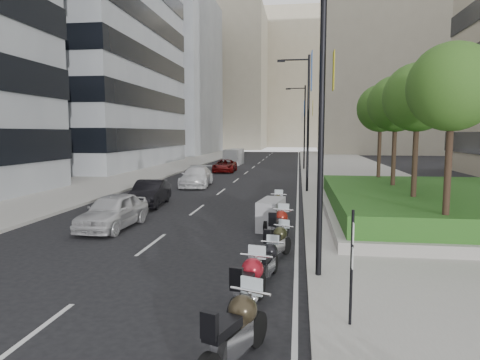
% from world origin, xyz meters
% --- Properties ---
extents(ground, '(160.00, 160.00, 0.00)m').
position_xyz_m(ground, '(0.00, 0.00, 0.00)').
color(ground, black).
rests_on(ground, ground).
extents(sidewalk_right, '(10.00, 100.00, 0.15)m').
position_xyz_m(sidewalk_right, '(9.00, 30.00, 0.07)').
color(sidewalk_right, '#9E9B93').
rests_on(sidewalk_right, ground).
extents(sidewalk_left, '(8.00, 100.00, 0.15)m').
position_xyz_m(sidewalk_left, '(-12.00, 30.00, 0.07)').
color(sidewalk_left, '#9E9B93').
rests_on(sidewalk_left, ground).
extents(lane_edge, '(0.12, 100.00, 0.01)m').
position_xyz_m(lane_edge, '(3.70, 30.00, 0.01)').
color(lane_edge, silver).
rests_on(lane_edge, ground).
extents(lane_centre, '(0.12, 100.00, 0.01)m').
position_xyz_m(lane_centre, '(-1.50, 30.00, 0.01)').
color(lane_centre, silver).
rests_on(lane_centre, ground).
extents(building_grey_far, '(22.00, 26.00, 30.00)m').
position_xyz_m(building_grey_far, '(-24.00, 70.00, 15.00)').
color(building_grey_far, gray).
rests_on(building_grey_far, ground).
extents(building_cream_right, '(28.00, 24.00, 36.00)m').
position_xyz_m(building_cream_right, '(22.00, 80.00, 18.00)').
color(building_cream_right, '#B7AD93').
rests_on(building_cream_right, ground).
extents(building_cream_left, '(26.00, 24.00, 34.00)m').
position_xyz_m(building_cream_left, '(-18.00, 100.00, 17.00)').
color(building_cream_left, '#B7AD93').
rests_on(building_cream_left, ground).
extents(building_cream_centre, '(30.00, 24.00, 38.00)m').
position_xyz_m(building_cream_centre, '(2.00, 120.00, 19.00)').
color(building_cream_centre, '#B7AD93').
rests_on(building_cream_centre, ground).
extents(planter, '(10.00, 14.00, 0.40)m').
position_xyz_m(planter, '(10.00, 10.00, 0.35)').
color(planter, '#9F9B94').
rests_on(planter, sidewalk_right).
extents(hedge, '(9.40, 13.40, 0.80)m').
position_xyz_m(hedge, '(10.00, 10.00, 0.95)').
color(hedge, '#164D1B').
rests_on(hedge, planter).
extents(tree_0, '(2.80, 2.80, 6.30)m').
position_xyz_m(tree_0, '(8.50, 4.00, 5.42)').
color(tree_0, '#332319').
rests_on(tree_0, planter).
extents(tree_1, '(2.80, 2.80, 6.30)m').
position_xyz_m(tree_1, '(8.50, 8.00, 5.42)').
color(tree_1, '#332319').
rests_on(tree_1, planter).
extents(tree_2, '(2.80, 2.80, 6.30)m').
position_xyz_m(tree_2, '(8.50, 12.00, 5.42)').
color(tree_2, '#332319').
rests_on(tree_2, planter).
extents(tree_3, '(2.80, 2.80, 6.30)m').
position_xyz_m(tree_3, '(8.50, 16.00, 5.42)').
color(tree_3, '#332319').
rests_on(tree_3, planter).
extents(lamp_post_0, '(2.34, 0.45, 9.00)m').
position_xyz_m(lamp_post_0, '(4.14, 1.00, 5.07)').
color(lamp_post_0, black).
rests_on(lamp_post_0, ground).
extents(lamp_post_1, '(2.34, 0.45, 9.00)m').
position_xyz_m(lamp_post_1, '(4.14, 18.00, 5.07)').
color(lamp_post_1, black).
rests_on(lamp_post_1, ground).
extents(lamp_post_2, '(2.34, 0.45, 9.00)m').
position_xyz_m(lamp_post_2, '(4.14, 36.00, 5.07)').
color(lamp_post_2, black).
rests_on(lamp_post_2, ground).
extents(parking_sign, '(0.06, 0.32, 2.50)m').
position_xyz_m(parking_sign, '(4.80, -2.00, 1.46)').
color(parking_sign, black).
rests_on(parking_sign, ground).
extents(motorcycle_0, '(1.08, 2.29, 1.20)m').
position_xyz_m(motorcycle_0, '(2.70, -3.63, 0.64)').
color(motorcycle_0, black).
rests_on(motorcycle_0, ground).
extents(motorcycle_1, '(0.82, 2.34, 1.18)m').
position_xyz_m(motorcycle_1, '(2.66, -1.35, 0.63)').
color(motorcycle_1, black).
rests_on(motorcycle_1, ground).
extents(motorcycle_2, '(0.67, 1.96, 0.99)m').
position_xyz_m(motorcycle_2, '(2.94, 0.75, 0.53)').
color(motorcycle_2, black).
rests_on(motorcycle_2, ground).
extents(motorcycle_3, '(0.97, 1.94, 1.02)m').
position_xyz_m(motorcycle_3, '(3.09, 2.74, 0.55)').
color(motorcycle_3, black).
rests_on(motorcycle_3, ground).
extents(motorcycle_4, '(0.87, 2.29, 1.16)m').
position_xyz_m(motorcycle_4, '(3.05, 4.87, 0.62)').
color(motorcycle_4, black).
rests_on(motorcycle_4, ground).
extents(motorcycle_5, '(1.14, 2.18, 1.25)m').
position_xyz_m(motorcycle_5, '(2.62, 7.01, 0.63)').
color(motorcycle_5, black).
rests_on(motorcycle_5, ground).
extents(motorcycle_6, '(0.75, 2.23, 1.11)m').
position_xyz_m(motorcycle_6, '(2.74, 9.19, 0.60)').
color(motorcycle_6, black).
rests_on(motorcycle_6, ground).
extents(car_a, '(1.92, 4.38, 1.47)m').
position_xyz_m(car_a, '(-3.99, 6.30, 0.73)').
color(car_a, silver).
rests_on(car_a, ground).
extents(car_b, '(1.83, 4.35, 1.40)m').
position_xyz_m(car_b, '(-4.37, 11.88, 0.70)').
color(car_b, black).
rests_on(car_b, ground).
extents(car_c, '(2.45, 5.23, 1.48)m').
position_xyz_m(car_c, '(-3.85, 20.62, 0.74)').
color(car_c, silver).
rests_on(car_c, ground).
extents(car_d, '(2.27, 4.68, 1.28)m').
position_xyz_m(car_d, '(-3.77, 32.49, 0.64)').
color(car_d, '#670C0C').
rests_on(car_d, ground).
extents(delivery_van, '(2.05, 4.75, 1.95)m').
position_xyz_m(delivery_van, '(-4.40, 42.54, 0.91)').
color(delivery_van, '#B5B5B7').
rests_on(delivery_van, ground).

